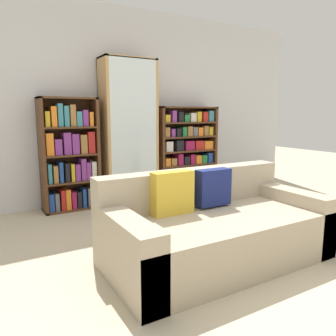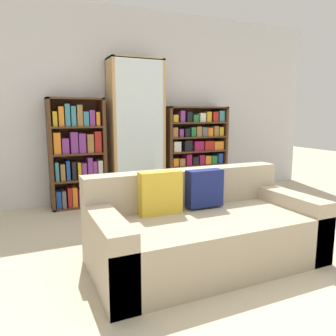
{
  "view_description": "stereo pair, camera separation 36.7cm",
  "coord_description": "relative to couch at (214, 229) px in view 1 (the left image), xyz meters",
  "views": [
    {
      "loc": [
        -1.85,
        -1.72,
        1.24
      ],
      "look_at": [
        -0.03,
        1.42,
        0.64
      ],
      "focal_mm": 35.0,
      "sensor_mm": 36.0,
      "label": 1
    },
    {
      "loc": [
        -1.52,
        -1.89,
        1.24
      ],
      "look_at": [
        -0.03,
        1.42,
        0.64
      ],
      "focal_mm": 35.0,
      "sensor_mm": 36.0,
      "label": 2
    }
  ],
  "objects": [
    {
      "name": "display_cabinet",
      "position": [
        0.14,
        2.12,
        0.72
      ],
      "size": [
        0.75,
        0.36,
        1.98
      ],
      "color": "tan",
      "rests_on": "ground"
    },
    {
      "name": "wine_bottle",
      "position": [
        0.67,
        0.79,
        -0.12
      ],
      "size": [
        0.08,
        0.08,
        0.38
      ],
      "color": "#143819",
      "rests_on": "ground"
    },
    {
      "name": "wall_back",
      "position": [
        0.17,
        2.35,
        1.08
      ],
      "size": [
        6.25,
        0.06,
        2.7
      ],
      "color": "silver",
      "rests_on": "ground"
    },
    {
      "name": "couch",
      "position": [
        0.0,
        0.0,
        0.0
      ],
      "size": [
        1.88,
        0.93,
        0.77
      ],
      "color": "tan",
      "rests_on": "ground"
    },
    {
      "name": "bookshelf_left",
      "position": [
        -0.68,
        2.14,
        0.42
      ],
      "size": [
        0.72,
        0.32,
        1.44
      ],
      "color": "#4C2D19",
      "rests_on": "ground"
    },
    {
      "name": "bookshelf_right",
      "position": [
        1.11,
        2.14,
        0.39
      ],
      "size": [
        0.99,
        0.32,
        1.34
      ],
      "color": "#4C2D19",
      "rests_on": "ground"
    },
    {
      "name": "ground_plane",
      "position": [
        0.17,
        -0.39,
        -0.27
      ],
      "size": [
        16.0,
        16.0,
        0.0
      ],
      "primitive_type": "plane",
      "color": "beige"
    }
  ]
}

